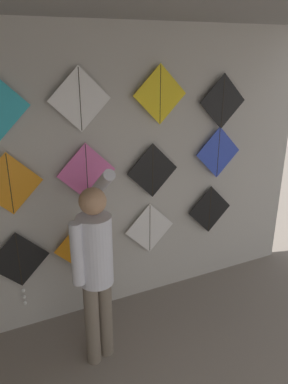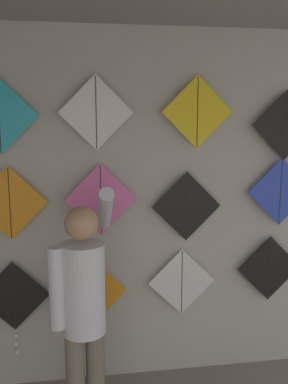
{
  "view_description": "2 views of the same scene",
  "coord_description": "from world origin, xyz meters",
  "px_view_note": "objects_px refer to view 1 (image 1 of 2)",
  "views": [
    {
      "loc": [
        -0.9,
        0.66,
        2.56
      ],
      "look_at": [
        0.48,
        3.56,
        1.33
      ],
      "focal_mm": 35.0,
      "sensor_mm": 36.0,
      "label": 1
    },
    {
      "loc": [
        -0.14,
        0.6,
        2.15
      ],
      "look_at": [
        0.32,
        3.56,
        1.61
      ],
      "focal_mm": 40.0,
      "sensor_mm": 36.0,
      "label": 2
    }
  ],
  "objects_px": {
    "kite_6": "(10,184)",
    "kite_12": "(80,99)",
    "kite_2": "(82,246)",
    "kite_8": "(153,171)",
    "kite_9": "(218,153)",
    "kite_4": "(210,209)",
    "shopkeeper": "(95,262)",
    "kite_1": "(19,264)",
    "kite_13": "(160,95)",
    "kite_7": "(87,173)",
    "kite_3": "(150,228)",
    "kite_14": "(223,101)"
  },
  "relations": [
    {
      "from": "kite_6",
      "to": "kite_12",
      "type": "bearing_deg",
      "value": 0.0
    },
    {
      "from": "kite_2",
      "to": "kite_12",
      "type": "relative_size",
      "value": 1.0
    },
    {
      "from": "kite_8",
      "to": "kite_9",
      "type": "relative_size",
      "value": 1.0
    },
    {
      "from": "kite_4",
      "to": "shopkeeper",
      "type": "bearing_deg",
      "value": -158.18
    },
    {
      "from": "kite_12",
      "to": "kite_1",
      "type": "bearing_deg",
      "value": -179.91
    },
    {
      "from": "kite_9",
      "to": "kite_13",
      "type": "height_order",
      "value": "kite_13"
    },
    {
      "from": "kite_1",
      "to": "kite_7",
      "type": "height_order",
      "value": "kite_7"
    },
    {
      "from": "kite_13",
      "to": "shopkeeper",
      "type": "bearing_deg",
      "value": -145.38
    },
    {
      "from": "shopkeeper",
      "to": "kite_1",
      "type": "xyz_separation_m",
      "value": [
        -0.53,
        0.62,
        -0.22
      ]
    },
    {
      "from": "kite_2",
      "to": "kite_4",
      "type": "height_order",
      "value": "kite_4"
    },
    {
      "from": "kite_7",
      "to": "kite_2",
      "type": "bearing_deg",
      "value": 180.0
    },
    {
      "from": "kite_7",
      "to": "kite_6",
      "type": "bearing_deg",
      "value": 180.0
    },
    {
      "from": "kite_6",
      "to": "kite_12",
      "type": "distance_m",
      "value": 0.92
    },
    {
      "from": "kite_3",
      "to": "kite_9",
      "type": "height_order",
      "value": "kite_9"
    },
    {
      "from": "kite_2",
      "to": "kite_14",
      "type": "xyz_separation_m",
      "value": [
        1.55,
        0.0,
        1.29
      ]
    },
    {
      "from": "kite_2",
      "to": "kite_8",
      "type": "height_order",
      "value": "kite_8"
    },
    {
      "from": "shopkeeper",
      "to": "kite_9",
      "type": "xyz_separation_m",
      "value": [
        1.6,
        0.62,
        0.57
      ]
    },
    {
      "from": "shopkeeper",
      "to": "kite_7",
      "type": "bearing_deg",
      "value": 58.81
    },
    {
      "from": "kite_3",
      "to": "kite_2",
      "type": "bearing_deg",
      "value": 180.0
    },
    {
      "from": "kite_1",
      "to": "kite_14",
      "type": "xyz_separation_m",
      "value": [
        2.14,
        0.0,
        1.33
      ]
    },
    {
      "from": "kite_12",
      "to": "kite_13",
      "type": "bearing_deg",
      "value": 0.0
    },
    {
      "from": "kite_2",
      "to": "kite_7",
      "type": "height_order",
      "value": "kite_7"
    },
    {
      "from": "kite_8",
      "to": "kite_13",
      "type": "xyz_separation_m",
      "value": [
        0.07,
        0.0,
        0.73
      ]
    },
    {
      "from": "kite_4",
      "to": "kite_12",
      "type": "bearing_deg",
      "value": 180.0
    },
    {
      "from": "kite_1",
      "to": "kite_12",
      "type": "bearing_deg",
      "value": 0.09
    },
    {
      "from": "kite_7",
      "to": "kite_8",
      "type": "height_order",
      "value": "kite_7"
    },
    {
      "from": "kite_4",
      "to": "kite_2",
      "type": "bearing_deg",
      "value": 180.0
    },
    {
      "from": "kite_3",
      "to": "kite_8",
      "type": "xyz_separation_m",
      "value": [
        0.03,
        0.0,
        0.63
      ]
    },
    {
      "from": "kite_1",
      "to": "kite_9",
      "type": "distance_m",
      "value": 2.27
    },
    {
      "from": "kite_1",
      "to": "kite_14",
      "type": "height_order",
      "value": "kite_14"
    },
    {
      "from": "kite_6",
      "to": "kite_14",
      "type": "height_order",
      "value": "kite_14"
    },
    {
      "from": "kite_6",
      "to": "kite_7",
      "type": "xyz_separation_m",
      "value": [
        0.67,
        0.0,
        0.01
      ]
    },
    {
      "from": "shopkeeper",
      "to": "kite_4",
      "type": "height_order",
      "value": "shopkeeper"
    },
    {
      "from": "kite_14",
      "to": "kite_2",
      "type": "bearing_deg",
      "value": 180.0
    },
    {
      "from": "shopkeeper",
      "to": "kite_1",
      "type": "distance_m",
      "value": 0.84
    },
    {
      "from": "kite_12",
      "to": "shopkeeper",
      "type": "bearing_deg",
      "value": -101.89
    },
    {
      "from": "kite_7",
      "to": "kite_14",
      "type": "height_order",
      "value": "kite_14"
    },
    {
      "from": "kite_8",
      "to": "kite_13",
      "type": "bearing_deg",
      "value": 0.0
    },
    {
      "from": "shopkeeper",
      "to": "kite_8",
      "type": "relative_size",
      "value": 3.08
    },
    {
      "from": "kite_3",
      "to": "kite_6",
      "type": "xyz_separation_m",
      "value": [
        -1.31,
        0.0,
        0.69
      ]
    },
    {
      "from": "shopkeeper",
      "to": "kite_14",
      "type": "height_order",
      "value": "kite_14"
    },
    {
      "from": "shopkeeper",
      "to": "kite_4",
      "type": "distance_m",
      "value": 1.66
    },
    {
      "from": "kite_6",
      "to": "kite_12",
      "type": "height_order",
      "value": "kite_12"
    },
    {
      "from": "kite_1",
      "to": "kite_9",
      "type": "height_order",
      "value": "kite_9"
    },
    {
      "from": "kite_1",
      "to": "kite_3",
      "type": "relative_size",
      "value": 1.38
    },
    {
      "from": "kite_3",
      "to": "kite_13",
      "type": "distance_m",
      "value": 1.36
    },
    {
      "from": "shopkeeper",
      "to": "kite_7",
      "type": "xyz_separation_m",
      "value": [
        0.15,
        0.62,
        0.55
      ]
    },
    {
      "from": "kite_2",
      "to": "kite_9",
      "type": "bearing_deg",
      "value": 0.0
    },
    {
      "from": "kite_3",
      "to": "kite_7",
      "type": "height_order",
      "value": "kite_7"
    },
    {
      "from": "kite_8",
      "to": "kite_14",
      "type": "relative_size",
      "value": 1.0
    }
  ]
}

